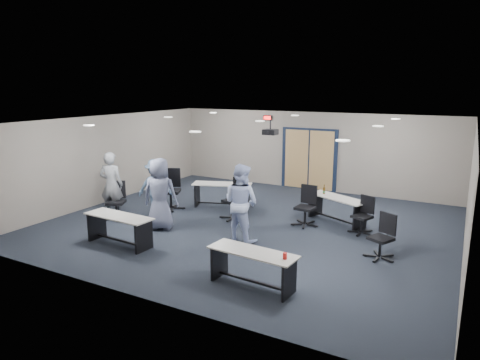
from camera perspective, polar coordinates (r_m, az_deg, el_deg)
The scene contains 24 objects.
floor at distance 11.37m, azimuth 1.45°, elevation -5.86°, with size 10.00×10.00×0.00m, color black.
back_wall at distance 15.11m, azimuth 9.26°, elevation 3.83°, with size 10.00×0.04×2.70m, color gray.
front_wall at distance 7.42m, azimuth -14.54°, elevation -5.38°, with size 10.00×0.04×2.70m, color gray.
left_wall at distance 13.98m, azimuth -17.13°, elevation 2.75°, with size 0.04×9.00×2.70m, color gray.
right_wall at distance 9.88m, azimuth 28.31°, elevation -2.06°, with size 0.04×9.00×2.70m, color gray.
ceiling at distance 10.83m, azimuth 1.52°, elevation 7.83°, with size 10.00×9.00×0.04m, color silver.
double_door at distance 15.13m, azimuth 9.17°, elevation 2.69°, with size 2.00×0.07×2.20m.
exit_sign at distance 15.54m, azimuth 3.70°, elevation 8.28°, with size 0.32×0.07×0.18m.
ceiling_projector at distance 11.18m, azimuth 4.06°, elevation 6.42°, with size 0.35×0.32×0.37m.
ceiling_can_lights at distance 11.06m, azimuth 2.12°, elevation 7.76°, with size 6.24×5.74×0.02m, color white, non-canonical shape.
table_front_left at distance 10.18m, azimuth -15.82°, elevation -5.77°, with size 1.73×0.66×0.69m.
table_front_right at distance 7.84m, azimuth 1.73°, elevation -10.91°, with size 1.70×0.69×0.78m.
table_back_left at distance 12.86m, azimuth -2.39°, elevation -1.45°, with size 1.85×1.13×0.71m.
table_back_right at distance 11.67m, azimuth 12.77°, elevation -3.25°, with size 1.78×1.22×0.94m.
chair_back_a at distance 12.69m, azimuth -9.24°, elevation -1.28°, with size 0.75×0.75×1.19m, color black, non-canonical shape.
chair_back_b at distance 11.62m, azimuth -0.86°, elevation -2.58°, with size 0.70×0.70×1.11m, color black, non-canonical shape.
chair_back_c at distance 11.21m, azimuth 8.69°, elevation -3.47°, with size 0.66×0.66×1.05m, color black, non-canonical shape.
chair_back_d at distance 10.93m, azimuth 15.96°, elevation -4.55°, with size 0.59×0.59×0.93m, color black, non-canonical shape.
chair_loose_left at distance 12.11m, azimuth -16.22°, elevation -2.68°, with size 0.65×0.65×1.03m, color black, non-canonical shape.
chair_loose_right at distance 9.49m, azimuth 18.26°, elevation -7.20°, with size 0.61×0.61×0.97m, color black, non-canonical shape.
person_gray at distance 12.25m, azimuth -16.77°, elevation -0.61°, with size 0.67×0.44×1.83m, color gray.
person_plaid at distance 10.92m, azimuth -10.61°, elevation -1.85°, with size 0.89×0.58×1.83m, color slate.
person_lightblue at distance 9.96m, azimuth 0.14°, elevation -3.02°, with size 0.89×0.69×1.83m, color #C0D0FF.
person_back at distance 12.25m, azimuth -11.18°, elevation -0.91°, with size 1.02×0.59×1.58m, color #496283.
Camera 1 is at (4.88, -9.63, 3.57)m, focal length 32.00 mm.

